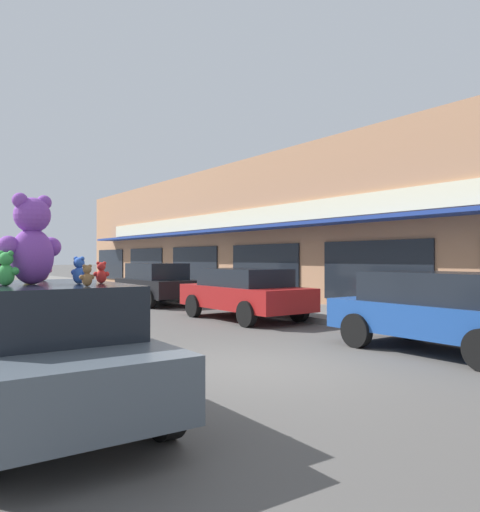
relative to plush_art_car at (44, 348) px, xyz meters
The scene contains 15 objects.
ground_plane 3.71m from the plush_art_car, 12.69° to the left, with size 260.00×260.00×0.00m, color #514F4C.
sidewalk_far 9.92m from the plush_art_car, ahead, with size 3.10×90.00×0.17m.
storefront_row 21.14m from the plush_art_car, 29.61° to the left, with size 14.83×39.98×6.17m.
plush_art_car is the anchor object (origin of this frame).
teddy_bear_giant 1.22m from the plush_art_car, 151.69° to the right, with size 0.75×0.51×0.99m.
teddy_bear_yellow 0.99m from the plush_art_car, 99.07° to the left, with size 0.25×0.17×0.33m.
teddy_bear_pink 1.20m from the plush_art_car, 77.28° to the left, with size 0.23×0.21×0.32m.
teddy_bear_green 1.04m from the plush_art_car, 150.31° to the right, with size 0.25×0.24×0.37m.
teddy_bear_blue 0.97m from the plush_art_car, 43.63° to the right, with size 0.19×0.22×0.31m.
teddy_bear_red 1.05m from the plush_art_car, 26.97° to the right, with size 0.19×0.14×0.25m.
teddy_bear_black 0.99m from the plush_art_car, behind, with size 0.26×0.22×0.35m.
teddy_bear_brown 1.18m from the plush_art_car, 75.50° to the right, with size 0.17×0.11×0.22m.
parked_car_far_left 7.28m from the plush_art_car, ahead, with size 1.97×4.30×1.56m.
parked_car_far_center 9.52m from the plush_art_car, 40.16° to the left, with size 2.06×4.46×1.51m.
parked_car_far_right 14.02m from the plush_art_car, 58.73° to the left, with size 1.99×4.06×1.62m.
Camera 1 is at (-5.02, -6.65, 1.83)m, focal length 35.00 mm.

